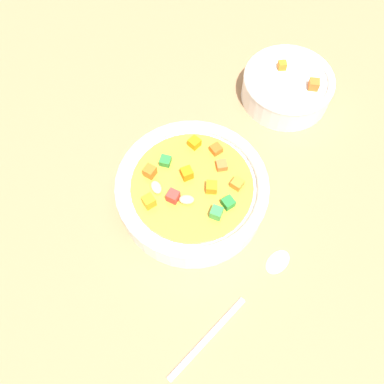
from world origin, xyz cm
name	(u,v)px	position (x,y,z in cm)	size (l,w,h in cm)	color
ground_plane	(192,203)	(0.00, 0.00, -1.00)	(140.00, 140.00, 2.00)	#9E754F
soup_bowl_main	(192,191)	(0.00, 0.00, 2.70)	(18.83, 18.83, 5.73)	white
spoon	(245,297)	(-10.42, -9.42, 0.40)	(18.36, 11.02, 0.86)	silver
side_bowl_small	(287,86)	(20.34, -8.53, 2.25)	(13.01, 13.01, 4.91)	white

